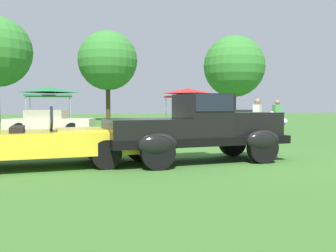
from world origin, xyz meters
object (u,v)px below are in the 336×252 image
show_car_charcoal (234,121)px  show_car_cream (50,123)px  spectator_near_truck (226,117)px  neighbor_convertible (45,142)px  canopy_tent_center_field (188,92)px  canopy_tent_left_field (49,91)px  feature_pickup_truck (199,127)px  spectator_between_cars (257,119)px  spectator_by_row (277,117)px

show_car_charcoal → show_car_cream: bearing=174.5°
spectator_near_truck → neighbor_convertible: bearing=-139.3°
spectator_near_truck → canopy_tent_center_field: 10.17m
spectator_near_truck → canopy_tent_left_field: 13.38m
feature_pickup_truck → show_car_charcoal: feature_pickup_truck is taller
spectator_between_cars → spectator_by_row: (2.33, 2.35, 0.00)m
neighbor_convertible → canopy_tent_center_field: size_ratio=1.62×
neighbor_convertible → spectator_near_truck: spectator_near_truck is taller
feature_pickup_truck → neighbor_convertible: bearing=176.3°
feature_pickup_truck → show_car_cream: (-3.95, 10.05, -0.27)m
show_car_charcoal → spectator_by_row: (0.61, -3.13, 0.31)m
show_car_charcoal → spectator_between_cars: (-1.72, -5.47, 0.31)m
canopy_tent_left_field → canopy_tent_center_field: bearing=-3.9°
feature_pickup_truck → spectator_by_row: feature_pickup_truck is taller
show_car_charcoal → spectator_between_cars: 5.75m
show_car_cream → canopy_tent_left_field: (-0.29, 7.22, 1.82)m
feature_pickup_truck → neighbor_convertible: size_ratio=1.00×
canopy_tent_left_field → canopy_tent_center_field: 9.65m
spectator_near_truck → canopy_tent_left_field: size_ratio=0.57×
canopy_tent_left_field → spectator_between_cars: bearing=-59.7°
spectator_between_cars → spectator_by_row: 3.31m
feature_pickup_truck → canopy_tent_left_field: bearing=103.8°
spectator_near_truck → canopy_tent_left_field: canopy_tent_left_field is taller
neighbor_convertible → show_car_cream: size_ratio=1.09×
neighbor_convertible → spectator_between_cars: bearing=25.0°
show_car_cream → spectator_near_truck: 8.46m
neighbor_convertible → canopy_tent_center_field: canopy_tent_center_field is taller
canopy_tent_left_field → canopy_tent_center_field: same height
spectator_between_cars → show_car_cream: bearing=140.1°
show_car_cream → spectator_by_row: spectator_by_row is taller
neighbor_convertible → feature_pickup_truck: bearing=-3.7°
spectator_near_truck → spectator_by_row: bearing=-16.8°
spectator_near_truck → canopy_tent_center_field: (1.58, 9.93, 1.51)m
canopy_tent_center_field → canopy_tent_left_field: bearing=176.1°
show_car_charcoal → canopy_tent_center_field: (-0.02, 7.47, 1.82)m
canopy_tent_left_field → spectator_by_row: bearing=-47.6°
feature_pickup_truck → spectator_by_row: bearing=45.0°
spectator_by_row → canopy_tent_center_field: canopy_tent_center_field is taller
show_car_cream → canopy_tent_left_field: bearing=92.3°
neighbor_convertible → show_car_cream: 9.82m
spectator_between_cars → canopy_tent_left_field: bearing=120.3°
feature_pickup_truck → neighbor_convertible: 3.69m
spectator_by_row → spectator_near_truck: bearing=163.2°
feature_pickup_truck → spectator_near_truck: size_ratio=2.79×
spectator_by_row → canopy_tent_left_field: 15.31m
show_car_cream → spectator_between_cars: bearing=-39.9°
feature_pickup_truck → spectator_by_row: 8.51m
spectator_between_cars → neighbor_convertible: bearing=-155.0°
neighbor_convertible → spectator_near_truck: 9.88m
neighbor_convertible → show_car_cream: (-0.27, 9.81, 0.02)m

